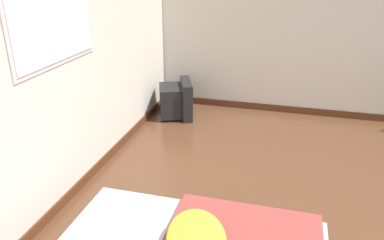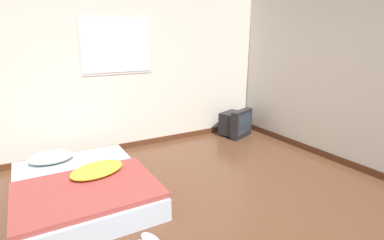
{
  "view_description": "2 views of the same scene",
  "coord_description": "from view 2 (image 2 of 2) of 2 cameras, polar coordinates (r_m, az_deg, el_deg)",
  "views": [
    {
      "loc": [
        -2.4,
        0.93,
        1.95
      ],
      "look_at": [
        0.69,
        1.76,
        0.57
      ],
      "focal_mm": 35.0,
      "sensor_mm": 36.0,
      "label": 1
    },
    {
      "loc": [
        -1.16,
        -1.74,
        1.72
      ],
      "look_at": [
        0.82,
        1.72,
        0.61
      ],
      "focal_mm": 28.0,
      "sensor_mm": 36.0,
      "label": 2
    }
  ],
  "objects": [
    {
      "name": "crt_tv",
      "position": [
        5.41,
        8.29,
        -0.6
      ],
      "size": [
        0.6,
        0.56,
        0.49
      ],
      "color": "black",
      "rests_on": "ground_plane"
    },
    {
      "name": "mattress_bed",
      "position": [
        3.56,
        -20.21,
        -11.79
      ],
      "size": [
        1.36,
        1.75,
        0.37
      ],
      "color": "silver",
      "rests_on": "ground_plane"
    },
    {
      "name": "wall_back",
      "position": [
        4.63,
        -15.33,
        9.67
      ],
      "size": [
        7.6,
        0.08,
        2.6
      ],
      "color": "silver",
      "rests_on": "ground_plane"
    }
  ]
}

